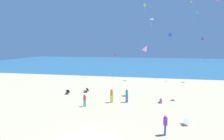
# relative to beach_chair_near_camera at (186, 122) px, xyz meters

# --- Properties ---
(ground_plane) EXTENTS (120.00, 120.00, 0.00)m
(ground_plane) POSITION_rel_beach_chair_near_camera_xyz_m (-7.38, 5.62, -0.29)
(ground_plane) COLOR #C6B58C
(ocean_water) EXTENTS (120.00, 60.00, 0.05)m
(ocean_water) POSITION_rel_beach_chair_near_camera_xyz_m (-7.38, 53.19, -0.27)
(ocean_water) COLOR teal
(ocean_water) RESTS_ON ground_plane
(beach_chair_near_camera) EXTENTS (0.73, 0.80, 0.63)m
(beach_chair_near_camera) POSITION_rel_beach_chair_near_camera_xyz_m (0.00, 0.00, 0.00)
(beach_chair_near_camera) COLOR white
(beach_chair_near_camera) RESTS_ON ground_plane
(beach_chair_mid_beach) EXTENTS (0.56, 0.62, 0.58)m
(beach_chair_mid_beach) POSITION_rel_beach_chair_near_camera_xyz_m (-14.52, 7.67, -0.01)
(beach_chair_mid_beach) COLOR black
(beach_chair_mid_beach) RESTS_ON ground_plane
(beach_chair_far_left) EXTENTS (0.88, 0.89, 0.60)m
(beach_chair_far_left) POSITION_rel_beach_chair_near_camera_xyz_m (-12.19, 9.15, -0.01)
(beach_chair_far_left) COLOR black
(beach_chair_far_left) RESTS_ON ground_plane
(person_0) EXTENTS (0.39, 0.39, 1.42)m
(person_0) POSITION_rel_beach_chair_near_camera_xyz_m (-10.28, 2.96, 0.53)
(person_0) COLOR #19ADB2
(person_0) RESTS_ON ground_plane
(person_1) EXTENTS (0.38, 0.38, 1.63)m
(person_1) POSITION_rel_beach_chair_near_camera_xyz_m (-1.90, -2.24, 0.65)
(person_1) COLOR blue
(person_1) RESTS_ON ground_plane
(person_2) EXTENTS (0.39, 0.39, 1.59)m
(person_2) POSITION_rel_beach_chair_near_camera_xyz_m (-5.79, 5.45, 0.63)
(person_2) COLOR blue
(person_2) RESTS_ON ground_plane
(person_3) EXTENTS (0.35, 0.35, 1.71)m
(person_3) POSITION_rel_beach_chair_near_camera_xyz_m (-7.57, 5.00, 0.70)
(person_3) COLOR yellow
(person_3) RESTS_ON ground_plane
(person_4) EXTENTS (0.48, 0.58, 0.65)m
(person_4) POSITION_rel_beach_chair_near_camera_xyz_m (-1.76, 5.93, -0.05)
(person_4) COLOR #D8599E
(person_4) RESTS_ON ground_plane
(kite_green) EXTENTS (0.36, 0.51, 1.37)m
(kite_green) POSITION_rel_beach_chair_near_camera_xyz_m (4.77, 25.05, 15.26)
(kite_green) COLOR green
(kite_white) EXTENTS (0.75, 0.64, 1.51)m
(kite_white) POSITION_rel_beach_chair_near_camera_xyz_m (-2.91, 21.01, 11.53)
(kite_white) COLOR white
(kite_teal) EXTENTS (0.60, 0.54, 1.24)m
(kite_teal) POSITION_rel_beach_chair_near_camera_xyz_m (5.40, 22.07, 12.62)
(kite_teal) COLOR #1EADAD
(kite_purple) EXTENTS (0.84, 0.92, 1.43)m
(kite_purple) POSITION_rel_beach_chair_near_camera_xyz_m (6.31, 20.77, 7.91)
(kite_purple) COLOR purple
(kite_lime) EXTENTS (0.60, 0.62, 1.74)m
(kite_lime) POSITION_rel_beach_chair_near_camera_xyz_m (-4.42, 24.49, 14.79)
(kite_lime) COLOR #99DB33
(kite_blue) EXTENTS (0.90, 0.53, 1.78)m
(kite_blue) POSITION_rel_beach_chair_near_camera_xyz_m (0.84, 24.05, 8.66)
(kite_blue) COLOR blue
(kite_pink) EXTENTS (1.12, 0.88, 1.54)m
(kite_pink) POSITION_rel_beach_chair_near_camera_xyz_m (-3.75, 9.26, 6.21)
(kite_pink) COLOR pink
(kite_red) EXTENTS (0.68, 0.66, 1.53)m
(kite_red) POSITION_rel_beach_chair_near_camera_xyz_m (-11.01, 26.58, 4.35)
(kite_red) COLOR red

